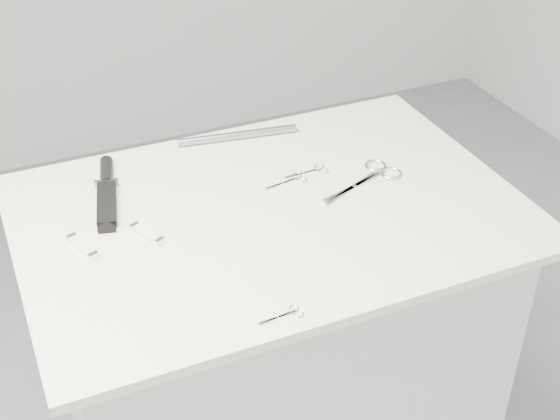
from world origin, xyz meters
name	(u,v)px	position (x,y,z in m)	size (l,w,h in m)	color
plinth	(272,374)	(0.00, 0.00, 0.45)	(0.90, 0.60, 0.90)	beige
display_board	(270,213)	(0.00, 0.00, 0.91)	(1.00, 0.70, 0.02)	beige
large_shears	(373,175)	(0.25, 0.02, 0.92)	(0.21, 0.12, 0.01)	silver
embroidery_scissors_a	(313,171)	(0.14, 0.10, 0.92)	(0.10, 0.04, 0.00)	silver
embroidery_scissors_b	(291,180)	(0.08, 0.08, 0.92)	(0.10, 0.04, 0.00)	silver
tiny_scissors	(286,315)	(-0.10, -0.30, 0.92)	(0.08, 0.03, 0.00)	silver
sheathed_knife	(107,188)	(-0.29, 0.19, 0.93)	(0.09, 0.25, 0.03)	black
pocket_knife_a	(82,247)	(-0.37, 0.02, 0.93)	(0.05, 0.09, 0.01)	silver
pocket_knife_b	(147,234)	(-0.25, 0.01, 0.93)	(0.05, 0.08, 0.01)	silver
metal_rail	(238,135)	(0.04, 0.30, 0.93)	(0.02, 0.02, 0.28)	gray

